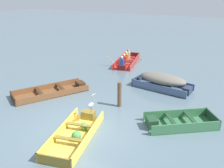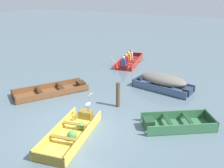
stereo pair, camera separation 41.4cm
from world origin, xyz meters
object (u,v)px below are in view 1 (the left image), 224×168
at_px(skiff_slate_blue_far_moored, 163,80).
at_px(rowboat_red_with_crew, 126,61).
at_px(dinghy_yellow_foreground, 77,133).
at_px(skiff_wooden_brown_near_moored, 54,91).
at_px(heron_on_dinghy, 91,104).
at_px(mooring_post, 119,95).
at_px(skiff_green_mid_moored, 177,122).

distance_m(skiff_slate_blue_far_moored, rowboat_red_with_crew, 4.71).
height_order(dinghy_yellow_foreground, skiff_slate_blue_far_moored, skiff_slate_blue_far_moored).
height_order(dinghy_yellow_foreground, skiff_wooden_brown_near_moored, dinghy_yellow_foreground).
xyz_separation_m(heron_on_dinghy, mooring_post, (0.32, 1.86, -0.28)).
bearing_deg(mooring_post, rowboat_red_with_crew, 110.49).
bearing_deg(dinghy_yellow_foreground, heron_on_dinghy, 86.70).
distance_m(rowboat_red_with_crew, heron_on_dinghy, 8.17).
relative_size(skiff_green_mid_moored, skiff_slate_blue_far_moored, 0.90).
relative_size(skiff_green_mid_moored, heron_on_dinghy, 3.33).
bearing_deg(dinghy_yellow_foreground, skiff_slate_blue_far_moored, 74.71).
distance_m(skiff_green_mid_moored, rowboat_red_with_crew, 8.23).
height_order(skiff_green_mid_moored, skiff_slate_blue_far_moored, skiff_slate_blue_far_moored).
height_order(skiff_wooden_brown_near_moored, skiff_green_mid_moored, skiff_green_mid_moored).
bearing_deg(dinghy_yellow_foreground, mooring_post, 82.45).
xyz_separation_m(skiff_green_mid_moored, heron_on_dinghy, (-2.97, -1.31, 0.70)).
relative_size(dinghy_yellow_foreground, mooring_post, 2.91).
bearing_deg(skiff_green_mid_moored, skiff_wooden_brown_near_moored, 176.02).
xyz_separation_m(rowboat_red_with_crew, heron_on_dinghy, (1.95, -7.91, 0.63)).
height_order(skiff_wooden_brown_near_moored, mooring_post, mooring_post).
relative_size(dinghy_yellow_foreground, skiff_slate_blue_far_moored, 1.05).
height_order(heron_on_dinghy, mooring_post, heron_on_dinghy).
xyz_separation_m(rowboat_red_with_crew, mooring_post, (2.26, -6.06, 0.35)).
distance_m(skiff_slate_blue_far_moored, mooring_post, 3.06).
bearing_deg(mooring_post, skiff_slate_blue_far_moored, 67.58).
relative_size(skiff_green_mid_moored, rowboat_red_with_crew, 0.76).
distance_m(dinghy_yellow_foreground, mooring_post, 2.86).
xyz_separation_m(skiff_wooden_brown_near_moored, skiff_slate_blue_far_moored, (4.70, 2.94, 0.37)).
xyz_separation_m(skiff_green_mid_moored, skiff_slate_blue_far_moored, (-1.48, 3.38, 0.32)).
bearing_deg(skiff_green_mid_moored, heron_on_dinghy, -156.14).
bearing_deg(heron_on_dinghy, mooring_post, 80.31).
xyz_separation_m(dinghy_yellow_foreground, mooring_post, (0.37, 2.80, 0.43)).
bearing_deg(mooring_post, skiff_green_mid_moored, -11.60).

